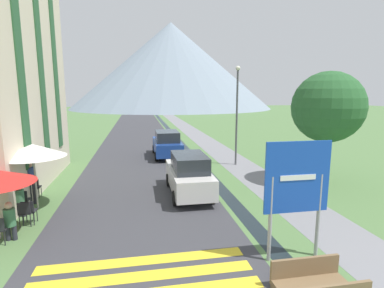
{
  "coord_description": "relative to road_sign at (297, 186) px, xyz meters",
  "views": [
    {
      "loc": [
        -2.54,
        -3.1,
        4.41
      ],
      "look_at": [
        -0.15,
        10.0,
        2.14
      ],
      "focal_mm": 28.0,
      "sensor_mm": 36.0,
      "label": 1
    }
  ],
  "objects": [
    {
      "name": "ground_plane",
      "position": [
        -1.49,
        16.24,
        -2.03
      ],
      "size": [
        160.0,
        160.0,
        0.0
      ],
      "primitive_type": "plane",
      "color": "#517542"
    },
    {
      "name": "road",
      "position": [
        -3.99,
        26.24,
        -2.03
      ],
      "size": [
        6.4,
        60.0,
        0.01
      ],
      "color": "#38383D",
      "rests_on": "ground_plane"
    },
    {
      "name": "footpath",
      "position": [
        2.11,
        26.24,
        -2.03
      ],
      "size": [
        2.2,
        60.0,
        0.01
      ],
      "color": "slate",
      "rests_on": "ground_plane"
    },
    {
      "name": "drainage_channel",
      "position": [
        -0.29,
        26.24,
        -2.03
      ],
      "size": [
        0.6,
        60.0,
        0.0
      ],
      "color": "black",
      "rests_on": "ground_plane"
    },
    {
      "name": "crosswalk_marking",
      "position": [
        -3.99,
        -0.12,
        -2.03
      ],
      "size": [
        5.44,
        1.84,
        0.01
      ],
      "color": "yellow",
      "rests_on": "ground_plane"
    },
    {
      "name": "mountain_distant",
      "position": [
        6.04,
        82.25,
        10.12
      ],
      "size": [
        57.28,
        57.28,
        24.3
      ],
      "color": "gray",
      "rests_on": "ground_plane"
    },
    {
      "name": "road_sign",
      "position": [
        0.0,
        0.0,
        0.0
      ],
      "size": [
        1.8,
        0.11,
        3.21
      ],
      "color": "#9E9EA3",
      "rests_on": "ground_plane"
    },
    {
      "name": "footbridge",
      "position": [
        -0.29,
        -1.56,
        -1.81
      ],
      "size": [
        1.7,
        1.1,
        0.65
      ],
      "color": "brown",
      "rests_on": "ground_plane"
    },
    {
      "name": "parked_car_near",
      "position": [
        -1.89,
        5.63,
        -1.12
      ],
      "size": [
        1.71,
        4.16,
        1.82
      ],
      "color": "silver",
      "rests_on": "ground_plane"
    },
    {
      "name": "parked_car_far",
      "position": [
        -2.05,
        13.72,
        -1.12
      ],
      "size": [
        1.88,
        4.32,
        1.82
      ],
      "color": "navy",
      "rests_on": "ground_plane"
    },
    {
      "name": "cafe_chair_near_right",
      "position": [
        -7.74,
        3.53,
        -1.52
      ],
      "size": [
        0.4,
        0.4,
        0.85
      ],
      "rotation": [
        0.0,
        0.0,
        0.02
      ],
      "color": "#232328",
      "rests_on": "ground_plane"
    },
    {
      "name": "cafe_chair_far_right",
      "position": [
        -8.4,
        6.32,
        -1.52
      ],
      "size": [
        0.4,
        0.4,
        0.85
      ],
      "rotation": [
        0.0,
        0.0,
        0.2
      ],
      "color": "#232328",
      "rests_on": "ground_plane"
    },
    {
      "name": "cafe_chair_middle",
      "position": [
        -8.33,
        4.74,
        -1.52
      ],
      "size": [
        0.4,
        0.4,
        0.85
      ],
      "rotation": [
        0.0,
        0.0,
        0.31
      ],
      "color": "#232328",
      "rests_on": "ground_plane"
    },
    {
      "name": "cafe_chair_near_left",
      "position": [
        -7.81,
        3.44,
        -1.52
      ],
      "size": [
        0.4,
        0.4,
        0.85
      ],
      "rotation": [
        0.0,
        0.0,
        0.01
      ],
      "color": "#232328",
      "rests_on": "ground_plane"
    },
    {
      "name": "cafe_umbrella_middle_white",
      "position": [
        -7.92,
        5.01,
        0.26
      ],
      "size": [
        2.37,
        2.37,
        2.54
      ],
      "color": "#B7B2A8",
      "rests_on": "ground_plane"
    },
    {
      "name": "person_seated_far",
      "position": [
        -7.9,
        2.47,
        -1.36
      ],
      "size": [
        0.32,
        0.32,
        1.21
      ],
      "color": "#282833",
      "rests_on": "ground_plane"
    },
    {
      "name": "person_seated_near",
      "position": [
        -8.28,
        4.32,
        -1.37
      ],
      "size": [
        0.32,
        0.32,
        1.2
      ],
      "color": "#282833",
      "rests_on": "ground_plane"
    },
    {
      "name": "person_standing_terrace",
      "position": [
        -8.29,
        5.62,
        -1.03
      ],
      "size": [
        0.32,
        0.32,
        1.72
      ],
      "color": "#282833",
      "rests_on": "ground_plane"
    },
    {
      "name": "streetlamp",
      "position": [
        1.93,
        10.58,
        1.47
      ],
      "size": [
        0.28,
        0.28,
        6.01
      ],
      "color": "#515156",
      "rests_on": "ground_plane"
    },
    {
      "name": "tree_by_path",
      "position": [
        4.96,
        6.14,
        1.7
      ],
      "size": [
        3.4,
        3.4,
        5.45
      ],
      "color": "brown",
      "rests_on": "ground_plane"
    }
  ]
}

